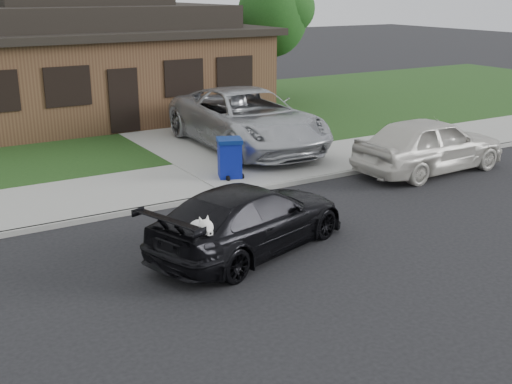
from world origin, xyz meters
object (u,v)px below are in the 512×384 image
sedan (249,218)px  white_compact (430,144)px  minivan (247,119)px  recycling_bin (230,158)px

sedan → white_compact: 7.30m
minivan → sedan: bearing=-117.7°
sedan → white_compact: size_ratio=1.06×
white_compact → recycling_bin: bearing=67.2°
white_compact → recycling_bin: white_compact is taller
white_compact → sedan: bearing=105.6°
recycling_bin → sedan: bearing=-92.9°
minivan → white_compact: 5.45m
minivan → white_compact: (3.11, -4.47, -0.25)m
sedan → minivan: size_ratio=0.75×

